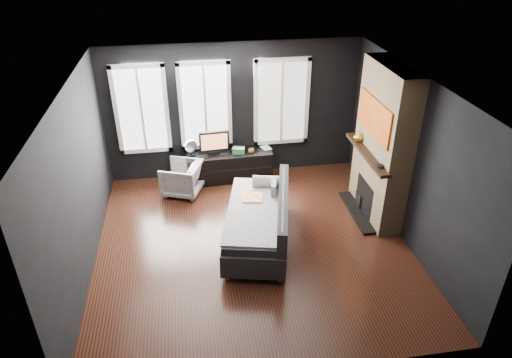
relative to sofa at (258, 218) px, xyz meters
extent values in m
plane|color=black|center=(-0.09, -0.07, -0.45)|extent=(5.00, 5.00, 0.00)
plane|color=white|center=(-0.09, -0.07, 2.25)|extent=(5.00, 5.00, 0.00)
cube|color=black|center=(-0.09, 2.43, 0.90)|extent=(5.00, 0.02, 2.70)
cube|color=black|center=(-2.59, -0.07, 0.90)|extent=(0.02, 5.00, 2.70)
cube|color=black|center=(2.41, -0.07, 0.90)|extent=(0.02, 5.00, 2.70)
cube|color=gray|center=(0.35, 0.47, 0.20)|extent=(0.15, 0.37, 0.36)
imported|color=silver|center=(-1.19, 1.74, -0.10)|extent=(0.84, 0.86, 0.70)
imported|color=orange|center=(0.21, 2.09, 0.19)|extent=(0.12, 0.10, 0.11)
imported|color=#C1B697|center=(0.45, 2.21, 0.25)|extent=(0.17, 0.07, 0.24)
cube|color=#367B3D|center=(-0.04, 2.10, 0.19)|extent=(0.26, 0.20, 0.13)
imported|color=gold|center=(1.96, 0.98, 0.86)|extent=(0.22, 0.23, 0.18)
cylinder|color=black|center=(1.96, -0.02, 0.79)|extent=(0.12, 0.12, 0.04)
camera|label=1|loc=(-0.97, -5.97, 4.18)|focal=32.00mm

